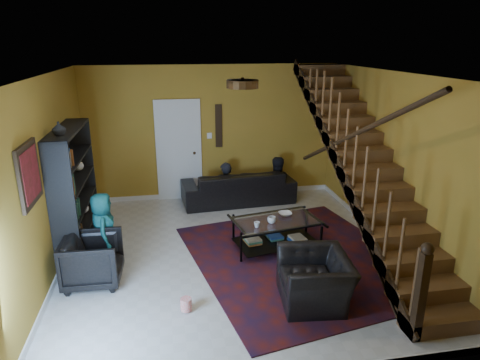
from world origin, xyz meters
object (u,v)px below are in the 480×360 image
(armchair_right, at_px, (315,279))
(armchair_left, at_px, (93,260))
(bookshelf, at_px, (75,194))
(sofa, at_px, (238,186))
(coffee_table, at_px, (276,232))

(armchair_right, bearing_deg, armchair_left, -102.66)
(bookshelf, relative_size, sofa, 0.86)
(sofa, xyz_separation_m, armchair_left, (-2.53, -2.79, 0.01))
(sofa, relative_size, armchair_left, 2.99)
(armchair_right, bearing_deg, coffee_table, -169.67)
(armchair_right, height_order, coffee_table, armchair_right)
(bookshelf, height_order, sofa, bookshelf)
(armchair_left, height_order, armchair_right, armchair_left)
(bookshelf, bearing_deg, armchair_left, -72.01)
(armchair_right, distance_m, coffee_table, 1.53)
(sofa, relative_size, armchair_right, 2.37)
(coffee_table, bearing_deg, armchair_right, -85.55)
(sofa, bearing_deg, armchair_left, 43.67)
(bookshelf, xyz_separation_m, armchair_left, (0.35, -1.09, -0.61))
(armchair_right, relative_size, coffee_table, 0.67)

